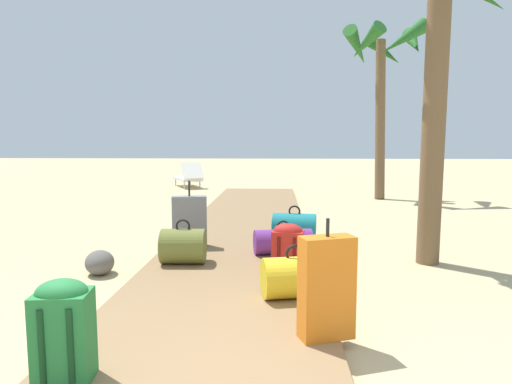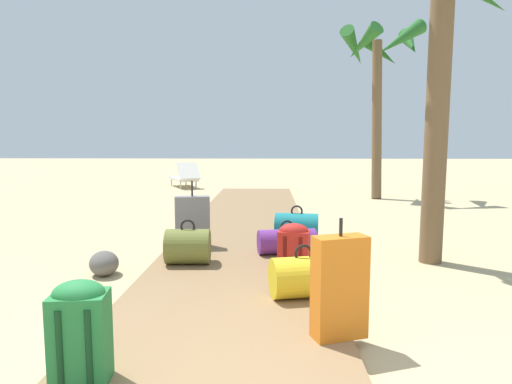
{
  "view_description": "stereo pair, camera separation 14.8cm",
  "coord_description": "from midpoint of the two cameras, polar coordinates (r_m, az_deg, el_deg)",
  "views": [
    {
      "loc": [
        0.51,
        -1.68,
        1.44
      ],
      "look_at": [
        0.13,
        6.04,
        0.55
      ],
      "focal_mm": 31.43,
      "sensor_mm": 36.0,
      "label": 1
    },
    {
      "loc": [
        0.36,
        -1.69,
        1.44
      ],
      "look_at": [
        0.13,
        6.04,
        0.55
      ],
      "focal_mm": 31.43,
      "sensor_mm": 36.0,
      "label": 2
    }
  ],
  "objects": [
    {
      "name": "backpack_green",
      "position": [
        2.8,
        -22.95,
        -15.87
      ],
      "size": [
        0.33,
        0.28,
        0.6
      ],
      "color": "#237538",
      "rests_on": "boardwalk"
    },
    {
      "name": "palm_tree_far_right",
      "position": [
        11.74,
        15.35,
        15.74
      ],
      "size": [
        2.06,
        2.07,
        4.27
      ],
      "color": "brown",
      "rests_on": "ground"
    },
    {
      "name": "duffel_bag_yellow",
      "position": [
        3.98,
        4.95,
        -10.7
      ],
      "size": [
        0.62,
        0.46,
        0.47
      ],
      "color": "gold",
      "rests_on": "boardwalk"
    },
    {
      "name": "boardwalk",
      "position": [
        7.32,
        -1.76,
        -4.46
      ],
      "size": [
        1.88,
        10.98,
        0.08
      ],
      "primitive_type": "cube",
      "color": "olive",
      "rests_on": "ground"
    },
    {
      "name": "rock_left_mid",
      "position": [
        5.15,
        -19.57,
        -8.55
      ],
      "size": [
        0.43,
        0.47,
        0.26
      ],
      "primitive_type": "ellipsoid",
      "rotation": [
        0.0,
        0.0,
        1.96
      ],
      "color": "#5B5651",
      "rests_on": "ground"
    },
    {
      "name": "ground_plane",
      "position": [
        6.26,
        -2.36,
        -6.73
      ],
      "size": [
        60.0,
        60.0,
        0.0
      ],
      "primitive_type": "plane",
      "color": "tan"
    },
    {
      "name": "duffel_bag_olive",
      "position": [
        5.05,
        -9.48,
        -6.84
      ],
      "size": [
        0.5,
        0.41,
        0.5
      ],
      "color": "olive",
      "rests_on": "boardwalk"
    },
    {
      "name": "suitcase_orange",
      "position": [
        3.18,
        9.26,
        -11.85
      ],
      "size": [
        0.4,
        0.28,
        0.84
      ],
      "color": "orange",
      "rests_on": "boardwalk"
    },
    {
      "name": "duffel_bag_teal",
      "position": [
        6.17,
        4.51,
        -4.41
      ],
      "size": [
        0.62,
        0.44,
        0.48
      ],
      "color": "#197A7F",
      "rests_on": "boardwalk"
    },
    {
      "name": "duffel_bag_purple",
      "position": [
        5.44,
        3.16,
        -6.29
      ],
      "size": [
        0.73,
        0.42,
        0.41
      ],
      "color": "#6B2D84",
      "rests_on": "boardwalk"
    },
    {
      "name": "suitcase_grey",
      "position": [
        5.8,
        -8.8,
        -3.75
      ],
      "size": [
        0.46,
        0.23,
        0.85
      ],
      "color": "slate",
      "rests_on": "boardwalk"
    },
    {
      "name": "lounge_chair",
      "position": [
        13.98,
        -9.38,
        1.91
      ],
      "size": [
        1.22,
        1.65,
        0.79
      ],
      "color": "white",
      "rests_on": "ground"
    },
    {
      "name": "backpack_red",
      "position": [
        4.72,
        3.91,
        -6.85
      ],
      "size": [
        0.35,
        0.27,
        0.5
      ],
      "color": "red",
      "rests_on": "boardwalk"
    }
  ]
}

